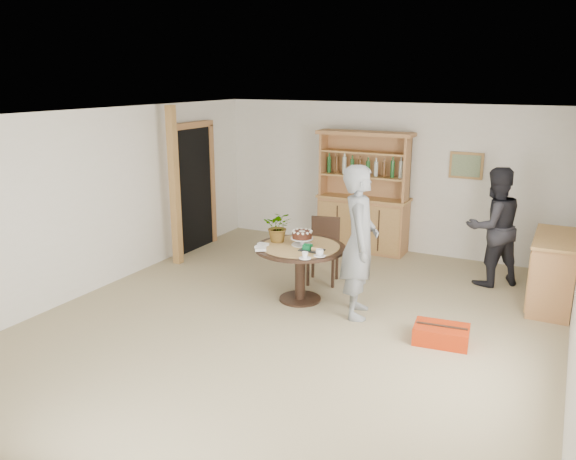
% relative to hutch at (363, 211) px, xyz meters
% --- Properties ---
extents(ground, '(7.00, 7.00, 0.00)m').
position_rel_hutch_xyz_m(ground, '(0.30, -3.24, -0.69)').
color(ground, tan).
rests_on(ground, ground).
extents(room_shell, '(6.04, 7.04, 2.52)m').
position_rel_hutch_xyz_m(room_shell, '(0.30, -3.23, 1.05)').
color(room_shell, white).
rests_on(room_shell, ground).
extents(doorway, '(0.13, 1.10, 2.18)m').
position_rel_hutch_xyz_m(doorway, '(-2.63, -1.24, 0.42)').
color(doorway, black).
rests_on(doorway, ground).
extents(pine_post, '(0.12, 0.12, 2.50)m').
position_rel_hutch_xyz_m(pine_post, '(-2.40, -2.04, 0.56)').
color(pine_post, '#B4854C').
rests_on(pine_post, ground).
extents(hutch, '(1.62, 0.54, 2.04)m').
position_rel_hutch_xyz_m(hutch, '(0.00, 0.00, 0.00)').
color(hutch, '#B37E4B').
rests_on(hutch, ground).
extents(sideboard, '(0.54, 1.26, 0.94)m').
position_rel_hutch_xyz_m(sideboard, '(3.04, -1.24, -0.22)').
color(sideboard, '#B37E4B').
rests_on(sideboard, ground).
extents(dining_table, '(1.20, 1.20, 0.76)m').
position_rel_hutch_xyz_m(dining_table, '(0.04, -2.56, -0.08)').
color(dining_table, black).
rests_on(dining_table, ground).
extents(dining_chair, '(0.50, 0.50, 0.95)m').
position_rel_hutch_xyz_m(dining_chair, '(0.02, -1.73, -0.15)').
color(dining_chair, black).
rests_on(dining_chair, ground).
extents(birthday_cake, '(0.30, 0.30, 0.20)m').
position_rel_hutch_xyz_m(birthday_cake, '(0.04, -2.51, 0.19)').
color(birthday_cake, white).
rests_on(birthday_cake, dining_table).
extents(flower_vase, '(0.47, 0.44, 0.42)m').
position_rel_hutch_xyz_m(flower_vase, '(-0.31, -2.51, 0.28)').
color(flower_vase, '#3F7233').
rests_on(flower_vase, dining_table).
extents(gift_tray, '(0.30, 0.20, 0.08)m').
position_rel_hutch_xyz_m(gift_tray, '(0.25, -2.68, 0.10)').
color(gift_tray, black).
rests_on(gift_tray, dining_table).
extents(coffee_cup_a, '(0.15, 0.15, 0.09)m').
position_rel_hutch_xyz_m(coffee_cup_a, '(0.44, -2.84, 0.11)').
color(coffee_cup_a, white).
rests_on(coffee_cup_a, dining_table).
extents(coffee_cup_b, '(0.15, 0.15, 0.08)m').
position_rel_hutch_xyz_m(coffee_cup_b, '(0.32, -3.01, 0.11)').
color(coffee_cup_b, white).
rests_on(coffee_cup_b, dining_table).
extents(napkins, '(0.24, 0.33, 0.03)m').
position_rel_hutch_xyz_m(napkins, '(-0.37, -2.87, 0.09)').
color(napkins, white).
rests_on(napkins, dining_table).
extents(teen_boy, '(0.65, 0.80, 1.90)m').
position_rel_hutch_xyz_m(teen_boy, '(0.89, -2.66, 0.26)').
color(teen_boy, slate).
rests_on(teen_boy, ground).
extents(adult_person, '(1.05, 1.03, 1.71)m').
position_rel_hutch_xyz_m(adult_person, '(2.20, -0.75, 0.16)').
color(adult_person, black).
rests_on(adult_person, ground).
extents(red_suitcase, '(0.64, 0.47, 0.21)m').
position_rel_hutch_xyz_m(red_suitcase, '(2.01, -2.97, -0.59)').
color(red_suitcase, '#BB2A09').
rests_on(red_suitcase, ground).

